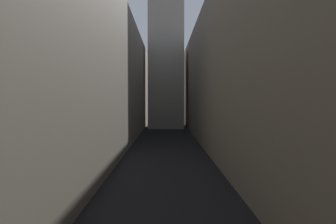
{
  "coord_description": "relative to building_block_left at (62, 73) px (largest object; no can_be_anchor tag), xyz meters",
  "views": [
    {
      "loc": [
        -0.07,
        11.73,
        7.17
      ],
      "look_at": [
        0.0,
        21.11,
        6.8
      ],
      "focal_mm": 32.38,
      "sensor_mm": 36.0,
      "label": 1
    }
  ],
  "objects": [
    {
      "name": "building_block_left",
      "position": [
        0.0,
        0.0,
        0.0
      ],
      "size": [
        15.32,
        108.0,
        21.19
      ],
      "primitive_type": "cube",
      "color": "gray",
      "rests_on": "ground"
    },
    {
      "name": "ground_plane",
      "position": [
        13.16,
        -2.0,
        -10.59
      ],
      "size": [
        264.0,
        264.0,
        0.0
      ],
      "primitive_type": "plane",
      "color": "black"
    },
    {
      "name": "building_block_right",
      "position": [
        25.67,
        0.0,
        0.16
      ],
      "size": [
        14.03,
        108.0,
        21.51
      ],
      "primitive_type": "cube",
      "color": "#756B5B",
      "rests_on": "ground"
    }
  ]
}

